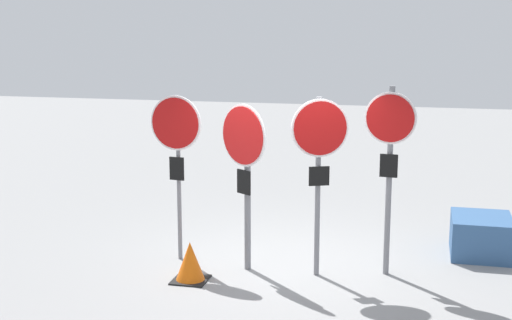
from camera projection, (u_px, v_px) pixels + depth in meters
ground_plane at (283, 267)px, 10.00m from camera, size 40.00×40.00×0.00m
stop_sign_0 at (176, 138)px, 9.96m from camera, size 0.77×0.16×2.38m
stop_sign_1 at (245, 157)px, 9.58m from camera, size 0.72×0.49×2.31m
stop_sign_2 at (319, 149)px, 9.31m from camera, size 0.72×0.33×2.42m
stop_sign_3 at (390, 147)px, 9.35m from camera, size 0.68×0.17×2.56m
traffic_cone_0 at (190, 262)px, 9.41m from camera, size 0.46×0.46×0.53m
storage_crate at (481, 236)px, 10.46m from camera, size 0.85×0.99×0.58m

